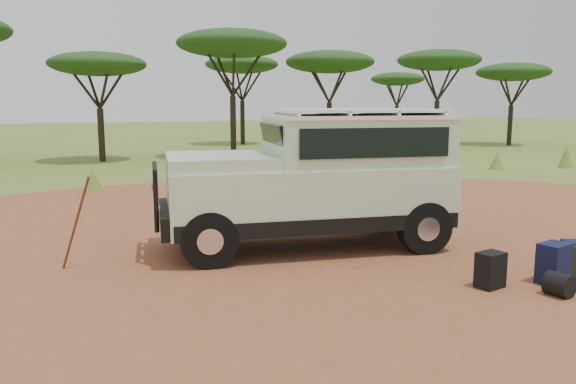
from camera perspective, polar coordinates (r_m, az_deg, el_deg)
name	(u,v)px	position (r m, az deg, el deg)	size (l,w,h in m)	color
ground	(323,261)	(9.41, 3.57, -7.01)	(140.00, 140.00, 0.00)	olive
dirt_clearing	(323,261)	(9.41, 3.58, -6.99)	(23.00, 23.00, 0.01)	#994F32
grass_fringe	(201,175)	(17.41, -8.83, 1.71)	(36.60, 1.60, 0.90)	olive
acacia_treeline	(155,55)	(28.40, -13.38, 13.42)	(46.70, 13.20, 6.26)	black
safari_vehicle	(317,181)	(10.10, 2.96, 1.08)	(5.37, 2.81, 2.49)	beige
walking_staff	(76,224)	(9.33, -20.76, -3.01)	(0.04, 0.04, 1.58)	maroon
backpack_black	(490,270)	(8.51, 19.86, -7.48)	(0.38, 0.28, 0.52)	black
backpack_navy	(554,263)	(9.06, 25.37, -6.57)	(0.46, 0.33, 0.60)	#121639
stuff_sack	(559,285)	(8.54, 25.84, -8.46)	(0.33, 0.33, 0.33)	black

